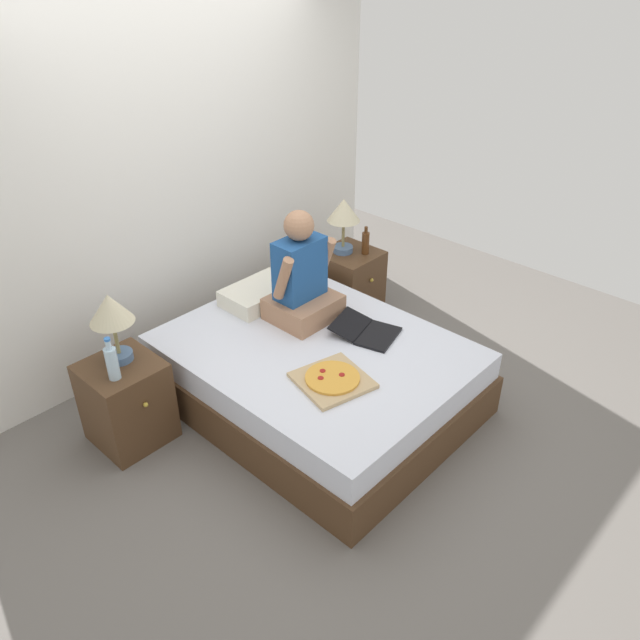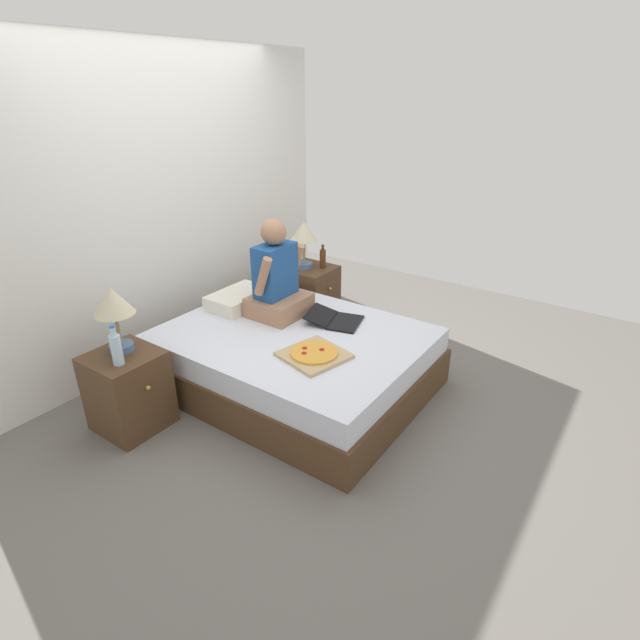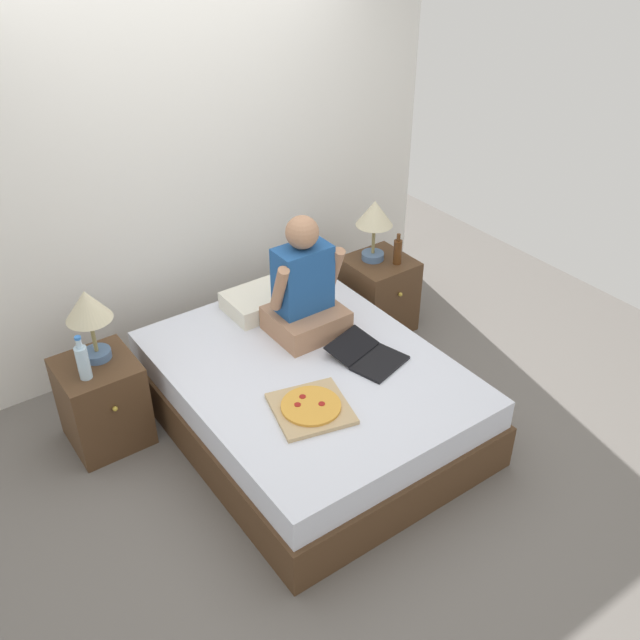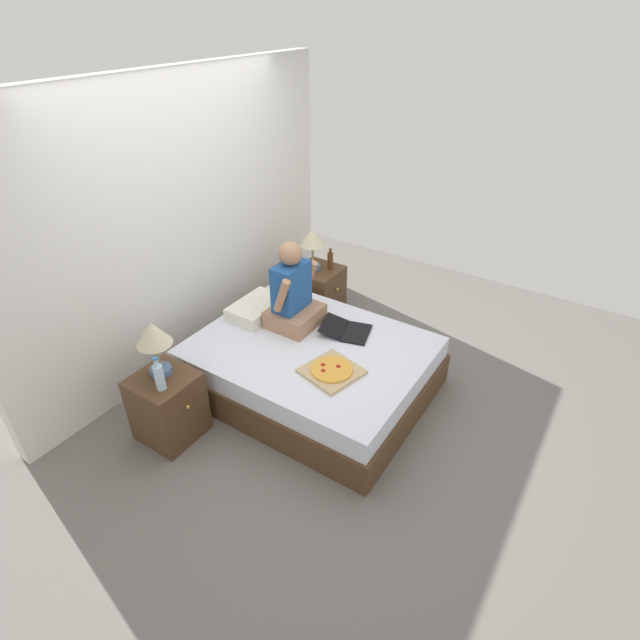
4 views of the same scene
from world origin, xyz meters
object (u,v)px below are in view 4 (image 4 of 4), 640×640
Objects in this scene: lamp_on_left_nightstand at (153,337)px; beer_bottle at (330,260)px; laptop at (349,331)px; pizza_box at (332,371)px; nightstand_left at (168,406)px; lamp_on_right_nightstand at (313,240)px; bed at (311,367)px; nightstand_right at (318,292)px; water_bottle at (159,376)px; person_seated at (293,295)px.

lamp_on_left_nightstand is 2.16m from beer_bottle.
laptop is 1.00× the size of pizza_box.
lamp_on_right_nightstand reaches higher than nightstand_left.
bed is 3.47× the size of nightstand_right.
lamp_on_right_nightstand reaches higher than laptop.
lamp_on_right_nightstand is (-0.03, 0.05, 0.61)m from nightstand_right.
nightstand_left is 0.41m from water_bottle.
lamp_on_right_nightstand reaches higher than nightstand_right.
pizza_box is (-1.27, -0.96, 0.21)m from nightstand_right.
pizza_box is (-0.41, -0.66, -0.27)m from person_seated.
nightstand_right is at bearing 47.48° from laptop.
nightstand_left is at bearing -128.63° from lamp_on_left_nightstand.
lamp_on_right_nightstand reaches higher than bed.
laptop is at bearing 17.14° from pizza_box.
pizza_box is at bearing -49.00° from nightstand_left.
lamp_on_right_nightstand is at bearing 123.69° from beer_bottle.
person_seated is 1.61× the size of pizza_box.
lamp_on_left_nightstand is at bearing 147.93° from laptop.
person_seated is at bearing -9.16° from water_bottle.
lamp_on_left_nightstand is at bearing 128.19° from pizza_box.
water_bottle is at bearing -177.65° from nightstand_right.
pizza_box is (-0.22, -0.34, 0.26)m from bed.
lamp_on_left_nightstand is at bearing 163.66° from person_seated.
nightstand_left is 1.61m from laptop.
lamp_on_left_nightstand is 2.16m from nightstand_right.
water_bottle is 2.26m from beer_bottle.
laptop is 0.57m from pizza_box.
lamp_on_left_nightstand is at bearing 49.40° from water_bottle.
beer_bottle is 0.47× the size of laptop.
water_bottle reaches higher than bed.
water_bottle is at bearing -131.65° from nightstand_left.
pizza_box is at bearing -43.58° from water_bottle.
beer_bottle is 1.07m from laptop.
lamp_on_left_nightstand reaches higher than pizza_box.
water_bottle is 0.57× the size of laptop.
pizza_box is at bearing -122.08° from person_seated.
beer_bottle is at bearing 32.63° from pizza_box.
lamp_on_left_nightstand is at bearing 180.00° from lamp_on_right_nightstand.
nightstand_right is at bearing 0.00° from nightstand_left.
nightstand_right is 0.39m from beer_bottle.
nightstand_right is 1.61m from pizza_box.
water_bottle is at bearing 154.38° from laptop.
beer_bottle reaches higher than laptop.
nightstand_right is at bearing 37.01° from pizza_box.
nightstand_right reaches higher than laptop.
nightstand_right is 2.43× the size of beer_bottle.
pizza_box is at bearing -147.37° from beer_bottle.
person_seated reaches higher than lamp_on_right_nightstand.
nightstand_left is at bearing 166.31° from person_seated.
beer_bottle is (1.13, 0.52, 0.42)m from bed.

